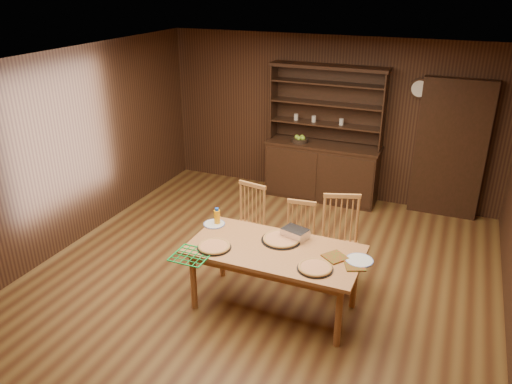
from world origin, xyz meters
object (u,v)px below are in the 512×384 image
at_px(juice_bottle, 217,217).
at_px(dining_table, 274,255).
at_px(china_hutch, 322,164).
at_px(chair_right, 340,238).
at_px(chair_center, 299,236).
at_px(chair_left, 248,220).

bearing_deg(juice_bottle, dining_table, -18.41).
distance_m(china_hutch, juice_bottle, 2.90).
relative_size(china_hutch, chair_right, 1.96).
bearing_deg(chair_center, chair_right, -11.48).
distance_m(china_hutch, chair_center, 2.32).
bearing_deg(chair_center, juice_bottle, -152.16).
distance_m(chair_center, juice_bottle, 1.07).
xyz_separation_m(china_hutch, juice_bottle, (-0.47, -2.85, 0.25)).
relative_size(china_hutch, chair_left, 2.14).
bearing_deg(dining_table, juice_bottle, 161.59).
distance_m(dining_table, chair_center, 0.86).
bearing_deg(juice_bottle, china_hutch, 80.64).
relative_size(chair_left, chair_right, 0.91).
bearing_deg(chair_center, china_hutch, 92.49).
bearing_deg(dining_table, chair_left, 127.85).
bearing_deg(dining_table, china_hutch, 96.45).
relative_size(chair_right, juice_bottle, 5.37).
bearing_deg(china_hutch, dining_table, -83.55).
relative_size(china_hutch, juice_bottle, 10.51).
bearing_deg(chair_right, dining_table, -142.79).
bearing_deg(dining_table, chair_right, 56.40).
xyz_separation_m(chair_left, chair_right, (1.23, -0.11, 0.05)).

